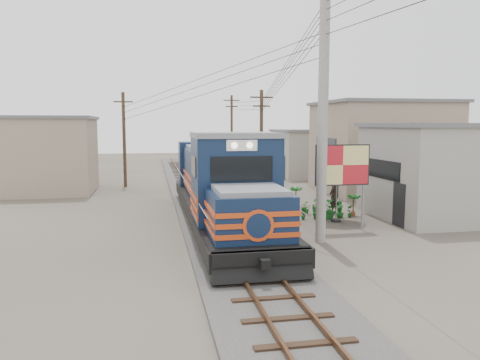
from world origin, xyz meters
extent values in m
plane|color=#473F35|center=(0.00, 0.00, 0.00)|extent=(120.00, 120.00, 0.00)
cube|color=#595651|center=(0.00, 10.00, 0.08)|extent=(3.60, 70.00, 0.16)
cube|color=#51331E|center=(-0.54, 10.00, 0.26)|extent=(0.08, 70.00, 0.12)
cube|color=#51331E|center=(0.54, 10.00, 0.26)|extent=(0.08, 70.00, 0.12)
cube|color=black|center=(0.00, 3.17, 0.80)|extent=(3.08, 16.98, 0.58)
cube|color=black|center=(0.00, -2.14, 0.48)|extent=(2.34, 3.40, 0.69)
cube|color=black|center=(0.00, 8.48, 0.48)|extent=(2.34, 3.40, 0.69)
cube|color=#0F1D38|center=(0.00, -3.41, 1.70)|extent=(2.52, 2.55, 1.59)
cube|color=#0F1D38|center=(0.00, -0.76, 2.55)|extent=(3.02, 2.76, 3.29)
cube|color=slate|center=(0.00, -0.76, 4.25)|extent=(3.08, 2.90, 0.19)
cube|color=black|center=(0.00, -2.15, 3.13)|extent=(2.15, 0.06, 0.85)
cube|color=white|center=(0.00, -2.16, 3.93)|extent=(1.06, 0.06, 0.37)
cube|color=#0F1D38|center=(0.00, 5.82, 2.12)|extent=(2.40, 10.40, 2.44)
cube|color=slate|center=(0.00, 5.82, 3.40)|extent=(2.15, 10.40, 0.19)
cube|color=#CC3F13|center=(0.00, 3.17, 1.38)|extent=(3.12, 16.98, 0.15)
cube|color=#CC3F13|center=(0.00, 3.17, 1.70)|extent=(3.12, 16.98, 0.15)
cube|color=#CC3F13|center=(0.00, 3.17, 2.02)|extent=(3.12, 16.98, 0.15)
cylinder|color=#9E9B93|center=(3.50, -0.50, 5.00)|extent=(0.40, 0.40, 10.00)
cylinder|color=#4C3826|center=(4.50, 14.00, 3.50)|extent=(0.24, 0.24, 7.00)
cube|color=#4C3826|center=(4.50, 14.00, 6.50)|extent=(1.60, 0.10, 0.10)
cube|color=#4C3826|center=(4.50, 14.00, 5.90)|extent=(1.20, 0.10, 0.10)
cylinder|color=#4C3826|center=(4.80, 28.00, 3.75)|extent=(0.24, 0.24, 7.50)
cube|color=#4C3826|center=(4.80, 28.00, 7.00)|extent=(1.60, 0.10, 0.10)
cube|color=#4C3826|center=(4.80, 28.00, 6.40)|extent=(1.20, 0.10, 0.10)
cylinder|color=#4C3826|center=(-5.00, 18.00, 3.50)|extent=(0.24, 0.24, 7.00)
cube|color=#4C3826|center=(-5.00, 18.00, 6.50)|extent=(1.60, 0.10, 0.10)
cube|color=#4C3826|center=(-5.00, 18.00, 5.90)|extent=(1.20, 0.10, 0.10)
cube|color=gray|center=(11.50, 3.00, 2.25)|extent=(7.00, 6.00, 4.50)
cube|color=slate|center=(11.50, 3.00, 4.60)|extent=(7.35, 6.30, 0.20)
cube|color=black|center=(7.98, 3.00, 2.48)|extent=(0.05, 3.00, 0.90)
cube|color=gray|center=(12.50, 12.00, 3.00)|extent=(8.00, 7.00, 6.00)
cube|color=slate|center=(12.50, 12.00, 6.10)|extent=(8.40, 7.35, 0.20)
cube|color=black|center=(8.48, 12.00, 3.30)|extent=(0.05, 3.50, 0.90)
cube|color=gray|center=(11.00, 22.00, 2.00)|extent=(6.00, 6.00, 4.00)
cube|color=slate|center=(11.00, 22.00, 4.10)|extent=(6.30, 6.30, 0.20)
cube|color=black|center=(7.98, 22.00, 2.20)|extent=(0.05, 3.00, 0.90)
cube|color=gray|center=(-10.00, 16.00, 2.50)|extent=(6.00, 6.00, 5.00)
cube|color=slate|center=(-10.00, 16.00, 5.10)|extent=(6.30, 6.30, 0.20)
cube|color=black|center=(-13.02, 16.00, 2.75)|extent=(0.05, 3.00, 0.90)
cylinder|color=#99999E|center=(4.07, 1.20, 1.39)|extent=(0.10, 0.10, 2.78)
cylinder|color=#99999E|center=(6.08, 1.20, 1.39)|extent=(0.10, 0.10, 2.78)
cube|color=black|center=(5.07, 1.20, 2.89)|extent=(2.45, 0.12, 1.78)
cube|color=red|center=(5.07, 1.17, 2.89)|extent=(2.34, 0.08, 1.67)
cylinder|color=black|center=(5.60, 3.04, 0.05)|extent=(0.48, 0.48, 0.10)
cylinder|color=#99999E|center=(5.60, 3.04, 1.20)|extent=(0.05, 0.05, 2.41)
cone|color=#57297D|center=(5.60, 3.04, 2.35)|extent=(3.01, 3.01, 0.60)
imported|color=black|center=(6.30, 5.09, 0.87)|extent=(0.76, 0.72, 1.75)
imported|color=#1B6021|center=(4.23, 3.81, 0.34)|extent=(0.41, 0.33, 0.67)
imported|color=#1B6021|center=(4.83, 3.76, 0.38)|extent=(0.51, 0.47, 0.75)
imported|color=#1B6021|center=(5.50, 3.77, 0.46)|extent=(1.02, 1.06, 0.91)
imported|color=#1B6021|center=(6.18, 3.92, 0.33)|extent=(0.50, 0.50, 0.66)
imported|color=#1B6021|center=(6.71, 3.94, 0.33)|extent=(0.37, 0.27, 0.67)
imported|color=#1B6021|center=(4.24, 4.96, 0.36)|extent=(0.48, 0.50, 0.71)
imported|color=#1B6021|center=(4.74, 5.10, 0.32)|extent=(0.60, 0.66, 0.63)
imported|color=#1B6021|center=(5.33, 4.95, 0.47)|extent=(0.63, 0.63, 0.94)
imported|color=#1B6021|center=(6.01, 4.87, 0.42)|extent=(0.39, 0.50, 0.84)
imported|color=#1B6021|center=(6.63, 5.10, 0.32)|extent=(0.38, 0.43, 0.64)
imported|color=#1B6021|center=(4.14, 5.98, 0.35)|extent=(0.80, 0.83, 0.71)
camera|label=1|loc=(-3.01, -17.75, 4.63)|focal=35.00mm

